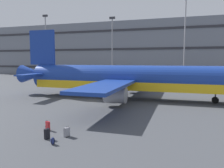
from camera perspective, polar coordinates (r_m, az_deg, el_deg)
The scene contains 10 objects.
ground_plane at distance 33.53m, azimuth -2.82°, elevation -4.03°, with size 600.00×600.00×0.00m, color #424449.
terminal_structure at distance 84.64m, azimuth 10.60°, elevation 8.54°, with size 136.95×17.55×19.14m.
airliner at distance 34.10m, azimuth 3.89°, elevation 1.22°, with size 37.64×30.27×10.82m.
light_mast_far_left at distance 83.80m, azimuth -16.38°, elevation 10.37°, with size 1.80×0.50×21.45m.
light_mast_left at distance 72.53m, azimuth 0.06°, elevation 10.43°, with size 1.80×0.50×19.30m.
light_mast_center_left at distance 68.95m, azimuth 17.97°, elevation 12.23°, with size 1.80×0.50×23.66m.
suitcase_navy at distance 18.15m, azimuth -11.35°, elevation -11.77°, with size 0.36×0.52×0.82m.
suitcase_red at distance 17.95m, azimuth -16.13°, elevation -11.98°, with size 0.30×0.45×1.00m.
suitcase_teal at distance 20.06m, azimuth -15.94°, elevation -10.09°, with size 0.45×0.35×0.87m.
backpack_purple at distance 16.84m, azimuth -14.77°, elevation -13.80°, with size 0.41×0.41×0.56m.
Camera 1 is at (12.16, -30.68, 5.95)m, focal length 36.13 mm.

